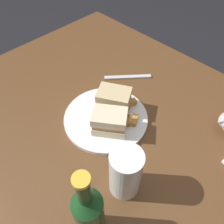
% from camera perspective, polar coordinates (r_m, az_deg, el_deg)
% --- Properties ---
extents(ground_plane, '(6.00, 6.00, 0.00)m').
position_cam_1_polar(ground_plane, '(1.41, 0.87, -20.70)').
color(ground_plane, black).
extents(dining_table, '(1.19, 0.90, 0.75)m').
position_cam_1_polar(dining_table, '(1.07, 1.10, -13.91)').
color(dining_table, brown).
rests_on(dining_table, ground).
extents(plate, '(0.27, 0.27, 0.01)m').
position_cam_1_polar(plate, '(0.75, -1.54, -1.49)').
color(plate, white).
rests_on(plate, dining_table).
extents(sandwich_half_left, '(0.12, 0.12, 0.07)m').
position_cam_1_polar(sandwich_half_left, '(0.68, -0.60, -2.40)').
color(sandwich_half_left, beige).
rests_on(sandwich_half_left, plate).
extents(sandwich_half_right, '(0.13, 0.12, 0.07)m').
position_cam_1_polar(sandwich_half_right, '(0.74, 0.51, 3.11)').
color(sandwich_half_right, '#CCB284').
rests_on(sandwich_half_right, plate).
extents(potato_wedge_front, '(0.06, 0.04, 0.02)m').
position_cam_1_polar(potato_wedge_front, '(0.76, 2.66, 1.76)').
color(potato_wedge_front, '#AD702D').
rests_on(potato_wedge_front, plate).
extents(potato_wedge_middle, '(0.05, 0.04, 0.02)m').
position_cam_1_polar(potato_wedge_middle, '(0.72, 2.73, -2.58)').
color(potato_wedge_middle, '#AD702D').
rests_on(potato_wedge_middle, plate).
extents(potato_wedge_back, '(0.03, 0.04, 0.02)m').
position_cam_1_polar(potato_wedge_back, '(0.73, 2.55, -0.99)').
color(potato_wedge_back, '#AD702D').
rests_on(potato_wedge_back, plate).
extents(potato_wedge_left_edge, '(0.03, 0.05, 0.02)m').
position_cam_1_polar(potato_wedge_left_edge, '(0.77, 4.40, 2.26)').
color(potato_wedge_left_edge, '#B77F33').
rests_on(potato_wedge_left_edge, plate).
extents(potato_wedge_right_edge, '(0.04, 0.06, 0.02)m').
position_cam_1_polar(potato_wedge_right_edge, '(0.72, 1.24, -2.50)').
color(potato_wedge_right_edge, gold).
rests_on(potato_wedge_right_edge, plate).
extents(potato_wedge_stray, '(0.03, 0.04, 0.01)m').
position_cam_1_polar(potato_wedge_stray, '(0.73, 5.56, -2.04)').
color(potato_wedge_stray, '#B77F33').
rests_on(potato_wedge_stray, plate).
extents(pint_glass, '(0.08, 0.08, 0.15)m').
position_cam_1_polar(pint_glass, '(0.57, 3.31, -15.21)').
color(pint_glass, white).
rests_on(pint_glass, dining_table).
extents(cider_bottle, '(0.06, 0.06, 0.27)m').
position_cam_1_polar(cider_bottle, '(0.50, -5.66, -23.96)').
color(cider_bottle, '#19421E').
rests_on(cider_bottle, dining_table).
extents(fork, '(0.13, 0.15, 0.01)m').
position_cam_1_polar(fork, '(0.89, 3.94, 8.68)').
color(fork, silver).
rests_on(fork, dining_table).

